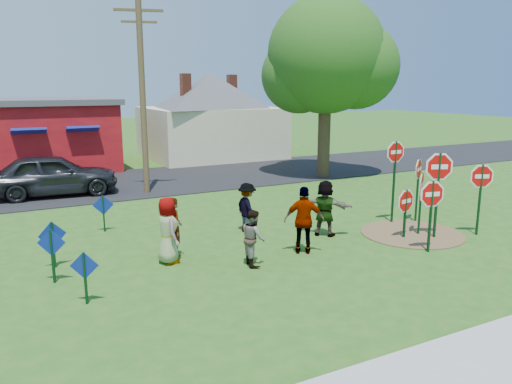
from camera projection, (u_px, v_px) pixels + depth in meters
The scene contains 26 objects.
ground at pixel (273, 246), 14.66m from camera, with size 120.00×120.00×0.00m, color #235618.
sidewalk at pixel (483, 363), 8.41m from camera, with size 22.00×1.80×0.08m, color #9E9E99.
road at pixel (159, 180), 24.63m from camera, with size 120.00×7.50×0.04m, color black.
dirt_patch at pixel (412, 233), 15.82m from camera, with size 3.20×3.20×0.03m, color brown.
red_building at pixel (25, 134), 27.36m from camera, with size 9.40×7.69×3.90m.
cream_house at pixel (211, 112), 32.13m from camera, with size 9.40×9.40×6.50m.
stop_sign_a at pixel (432, 200), 13.82m from camera, with size 0.99×0.24×2.18m.
stop_sign_b at pixel (395, 161), 16.67m from camera, with size 0.97×0.07×2.93m.
stop_sign_c at pixel (439, 176), 15.01m from camera, with size 1.06×0.49×2.80m.
stop_sign_d at pixel (418, 174), 16.89m from camera, with size 0.84×0.48×2.32m.
stop_sign_e at pixel (406, 204), 15.19m from camera, with size 0.97×0.17×1.66m.
stop_sign_f at pixel (481, 182), 15.39m from camera, with size 0.92×0.45×2.38m.
stop_sign_g at pixel (421, 190), 15.46m from camera, with size 0.80×0.61×2.11m.
blue_diamond_a at pixel (85, 272), 10.63m from camera, with size 0.57×0.26×1.18m.
blue_diamond_b at pixel (52, 250), 11.75m from camera, with size 0.61×0.30×1.33m.
blue_diamond_c at pixel (53, 240), 12.77m from camera, with size 0.70×0.13×1.24m.
blue_diamond_d at pixel (103, 209), 15.94m from camera, with size 0.65×0.12×1.20m.
person_a at pixel (168, 230), 13.11m from camera, with size 0.87×0.56×1.78m, color #4C5C96.
person_b at pixel (175, 229), 13.41m from camera, with size 0.62×0.41×1.70m, color #227165.
person_c at pixel (253, 238), 12.97m from camera, with size 0.72×0.56×1.48m, color #955541.
person_d at pixel (247, 208), 15.85m from camera, with size 1.04×0.60×1.60m, color #2F2E33.
person_e at pixel (304, 220), 13.83m from camera, with size 1.12×0.47×1.91m, color #572E5D.
person_f at pixel (325, 208), 15.48m from camera, with size 1.64×0.52×1.77m, color #1A4C29.
suv at pixel (53, 175), 20.99m from camera, with size 2.10×5.21×1.78m, color #2B2C30.
utility_pole at pixel (142, 93), 20.86m from camera, with size 1.94×0.66×8.13m.
leafy_tree at pixel (329, 61), 24.43m from camera, with size 6.30×5.75×8.95m.
Camera 1 is at (-6.91, -12.18, 4.64)m, focal length 35.00 mm.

